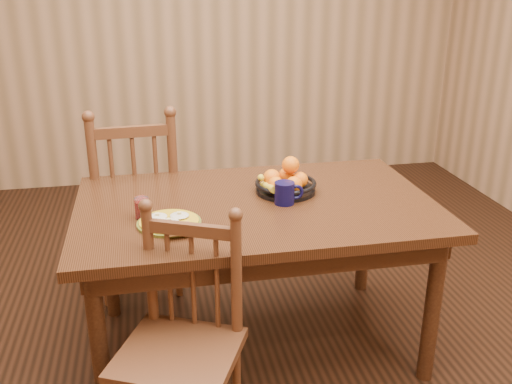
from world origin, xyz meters
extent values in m
cube|color=black|center=(0.00, 0.00, 0.00)|extent=(4.50, 5.00, 0.01)
cube|color=olive|center=(0.00, 2.50, 1.35)|extent=(4.50, 0.01, 2.70)
cube|color=black|center=(0.00, 0.00, 0.73)|extent=(1.60, 1.00, 0.04)
cube|color=black|center=(0.00, 0.42, 0.65)|extent=(1.40, 0.04, 0.10)
cube|color=black|center=(0.00, -0.42, 0.65)|extent=(1.40, 0.04, 0.10)
cube|color=black|center=(0.72, 0.00, 0.65)|extent=(0.04, 0.84, 0.10)
cube|color=black|center=(-0.72, 0.00, 0.65)|extent=(0.04, 0.84, 0.10)
cylinder|color=black|center=(-0.70, -0.40, 0.35)|extent=(0.07, 0.07, 0.70)
cylinder|color=black|center=(0.70, -0.40, 0.35)|extent=(0.07, 0.07, 0.70)
cylinder|color=black|center=(-0.70, 0.40, 0.35)|extent=(0.07, 0.07, 0.70)
cylinder|color=black|center=(0.70, 0.40, 0.35)|extent=(0.07, 0.07, 0.70)
cube|color=#4C2C16|center=(-0.55, 0.70, 0.49)|extent=(0.51, 0.49, 0.04)
cylinder|color=#4C2C16|center=(-0.36, 0.89, 0.24)|extent=(0.04, 0.04, 0.47)
cylinder|color=#4C2C16|center=(-0.76, 0.87, 0.24)|extent=(0.04, 0.04, 0.47)
cylinder|color=#4C2C16|center=(-0.34, 0.52, 0.24)|extent=(0.04, 0.04, 0.47)
cylinder|color=#4C2C16|center=(-0.74, 0.50, 0.24)|extent=(0.04, 0.04, 0.47)
cylinder|color=#4C2C16|center=(-0.34, 0.50, 0.78)|extent=(0.05, 0.05, 0.57)
cylinder|color=#4C2C16|center=(-0.73, 0.48, 0.78)|extent=(0.05, 0.05, 0.57)
cylinder|color=#4C2C16|center=(-0.54, 0.49, 0.72)|extent=(0.02, 0.02, 0.44)
cube|color=#4C2C16|center=(-0.54, 0.49, 0.98)|extent=(0.40, 0.06, 0.05)
cube|color=#4C2C16|center=(-0.40, -0.60, 0.43)|extent=(0.55, 0.54, 0.04)
cylinder|color=#4C2C16|center=(-0.49, -0.38, 0.20)|extent=(0.03, 0.03, 0.41)
cylinder|color=#4C2C16|center=(-0.18, -0.53, 0.20)|extent=(0.03, 0.03, 0.41)
cylinder|color=#4C2C16|center=(-0.48, -0.37, 0.67)|extent=(0.04, 0.04, 0.49)
cylinder|color=#4C2C16|center=(-0.17, -0.51, 0.67)|extent=(0.04, 0.04, 0.49)
cylinder|color=#4C2C16|center=(-0.33, -0.44, 0.63)|extent=(0.02, 0.02, 0.38)
cube|color=#4C2C16|center=(-0.33, -0.44, 0.84)|extent=(0.32, 0.17, 0.05)
cylinder|color=#59601E|center=(-0.40, -0.17, 0.76)|extent=(0.26, 0.26, 0.01)
cylinder|color=gold|center=(-0.40, -0.17, 0.76)|extent=(0.24, 0.24, 0.01)
ellipsoid|color=silver|center=(-0.44, -0.13, 0.77)|extent=(0.08, 0.08, 0.01)
cube|color=#F2E08C|center=(-0.44, -0.13, 0.79)|extent=(0.02, 0.02, 0.01)
ellipsoid|color=silver|center=(-0.35, -0.14, 0.77)|extent=(0.08, 0.08, 0.01)
cube|color=#F2E08C|center=(-0.35, -0.14, 0.79)|extent=(0.02, 0.02, 0.01)
ellipsoid|color=silver|center=(-0.40, -0.20, 0.77)|extent=(0.08, 0.08, 0.01)
cube|color=#F2E08C|center=(-0.40, -0.20, 0.79)|extent=(0.02, 0.02, 0.01)
cube|color=brown|center=(-0.37, -0.27, 0.78)|extent=(0.12, 0.11, 0.01)
cube|color=silver|center=(-0.41, -0.12, 0.75)|extent=(0.03, 0.15, 0.00)
cube|color=silver|center=(-0.40, -0.04, 0.75)|extent=(0.03, 0.05, 0.00)
cube|color=silver|center=(-0.42, -0.17, 0.75)|extent=(0.02, 0.12, 0.00)
ellipsoid|color=silver|center=(-0.44, -0.10, 0.76)|extent=(0.03, 0.04, 0.01)
cylinder|color=black|center=(0.12, -0.04, 0.80)|extent=(0.09, 0.09, 0.10)
torus|color=black|center=(0.17, -0.04, 0.80)|extent=(0.07, 0.02, 0.07)
cylinder|color=black|center=(0.12, -0.04, 0.85)|extent=(0.08, 0.08, 0.00)
cylinder|color=silver|center=(-0.50, -0.08, 0.80)|extent=(0.06, 0.06, 0.09)
cylinder|color=maroon|center=(-0.50, -0.08, 0.79)|extent=(0.05, 0.05, 0.07)
cylinder|color=black|center=(0.16, 0.10, 0.76)|extent=(0.28, 0.28, 0.02)
torus|color=black|center=(0.16, 0.10, 0.80)|extent=(0.29, 0.29, 0.02)
cylinder|color=black|center=(0.16, 0.10, 0.75)|extent=(0.10, 0.10, 0.01)
sphere|color=orange|center=(0.23, 0.10, 0.81)|extent=(0.07, 0.07, 0.07)
sphere|color=orange|center=(0.18, 0.17, 0.81)|extent=(0.08, 0.08, 0.08)
sphere|color=orange|center=(0.10, 0.14, 0.81)|extent=(0.08, 0.08, 0.08)
sphere|color=orange|center=(0.10, 0.06, 0.81)|extent=(0.07, 0.07, 0.07)
sphere|color=orange|center=(0.18, 0.03, 0.81)|extent=(0.08, 0.08, 0.08)
sphere|color=orange|center=(0.19, 0.13, 0.87)|extent=(0.08, 0.08, 0.08)
cylinder|color=yellow|center=(0.07, 0.06, 0.80)|extent=(0.10, 0.17, 0.07)
camera|label=1|loc=(-0.46, -2.33, 1.72)|focal=40.00mm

